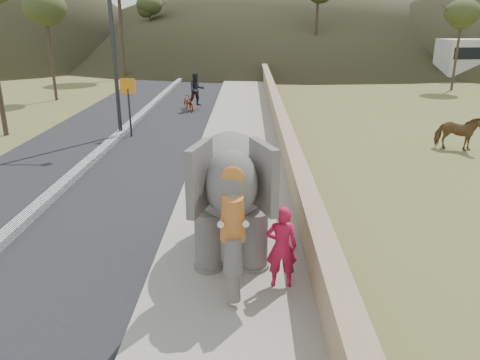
# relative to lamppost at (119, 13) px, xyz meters

# --- Properties ---
(road) EXTENTS (7.00, 120.00, 0.03)m
(road) POSITION_rel_lamppost_xyz_m (-0.31, -4.11, -4.86)
(road) COLOR black
(road) RESTS_ON ground
(median) EXTENTS (0.35, 120.00, 0.22)m
(median) POSITION_rel_lamppost_xyz_m (-0.31, -4.11, -4.76)
(median) COLOR black
(median) RESTS_ON ground
(walkway) EXTENTS (3.00, 120.00, 0.15)m
(walkway) POSITION_rel_lamppost_xyz_m (4.69, -4.11, -4.80)
(walkway) COLOR #9E9687
(walkway) RESTS_ON ground
(parapet) EXTENTS (0.30, 120.00, 1.10)m
(parapet) POSITION_rel_lamppost_xyz_m (6.34, -4.11, -4.32)
(parapet) COLOR tan
(parapet) RESTS_ON ground
(lamppost) EXTENTS (1.76, 0.36, 8.00)m
(lamppost) POSITION_rel_lamppost_xyz_m (0.00, 0.00, 0.00)
(lamppost) COLOR #303035
(lamppost) RESTS_ON ground
(signboard) EXTENTS (0.60, 0.08, 2.40)m
(signboard) POSITION_rel_lamppost_xyz_m (0.19, -0.23, -3.23)
(signboard) COLOR #2D2D33
(signboard) RESTS_ON ground
(cow) EXTENTS (1.72, 1.25, 1.33)m
(cow) POSITION_rel_lamppost_xyz_m (12.82, -2.05, -4.21)
(cow) COLOR brown
(cow) RESTS_ON ground
(distant_car) EXTENTS (4.51, 2.67, 1.44)m
(distant_car) POSITION_rel_lamppost_xyz_m (22.41, 22.55, -4.15)
(distant_car) COLOR #B7B5BD
(distant_car) RESTS_ON ground
(hill_far) EXTENTS (80.00, 80.00, 14.00)m
(hill_far) POSITION_rel_lamppost_xyz_m (9.69, 55.89, 2.13)
(hill_far) COLOR brown
(hill_far) RESTS_ON ground
(elephant_and_man) EXTENTS (2.22, 3.63, 2.56)m
(elephant_and_man) POSITION_rel_lamppost_xyz_m (4.71, -10.41, -3.45)
(elephant_and_man) COLOR slate
(elephant_and_man) RESTS_ON ground
(motorcyclist) EXTENTS (1.55, 1.84, 1.99)m
(motorcyclist) POSITION_rel_lamppost_xyz_m (2.09, 5.74, -4.08)
(motorcyclist) COLOR maroon
(motorcyclist) RESTS_ON ground
(trees) EXTENTS (46.98, 45.10, 9.25)m
(trees) POSITION_rel_lamppost_xyz_m (7.11, 15.59, -1.01)
(trees) COLOR #473828
(trees) RESTS_ON ground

